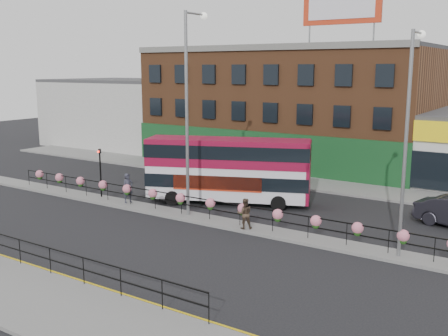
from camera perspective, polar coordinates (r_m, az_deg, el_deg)
The scene contains 17 objects.
ground at distance 30.22m, azimuth -3.14°, elevation -5.56°, with size 120.00×120.00×0.00m, color black.
south_pavement at distance 22.29m, azimuth -22.21°, elevation -12.28°, with size 60.00×4.00×0.15m, color slate.
north_pavement at distance 40.19m, azimuth 7.06°, elevation -1.38°, with size 60.00×4.00×0.15m, color slate.
median at distance 30.20m, azimuth -3.14°, elevation -5.42°, with size 60.00×1.60×0.15m, color slate.
yellow_line_inner at distance 23.56m, azimuth -17.53°, elevation -10.88°, with size 60.00×0.10×0.01m, color gold.
yellow_line_outer at distance 23.46m, azimuth -17.87°, elevation -11.00°, with size 60.00×0.10×0.01m, color gold.
brick_building at distance 48.31m, azimuth 7.14°, elevation 6.73°, with size 25.00×12.21×10.30m.
warehouse_west at distance 60.18m, azimuth -10.53°, elevation 6.02°, with size 15.50×12.00×7.30m.
billboard at distance 41.29m, azimuth 12.69°, elevation 17.07°, with size 6.00×0.29×4.40m.
median_railing at distance 29.94m, azimuth -3.16°, elevation -3.64°, with size 30.04×0.56×1.23m.
south_railing at distance 24.54m, azimuth -21.38°, elevation -7.88°, with size 20.04×0.05×1.12m.
double_decker_bus at distance 33.01m, azimuth 0.51°, elevation 0.43°, with size 10.45×6.10×4.16m.
pedestrian_a at distance 33.51m, azimuth -10.41°, elevation -2.17°, with size 0.64×0.79×1.86m, color #2D2F3C.
pedestrian_b at distance 27.73m, azimuth 2.27°, elevation -4.97°, with size 1.01×0.97×1.64m, color #463628.
lamp_column_west at distance 29.71m, azimuth -3.75°, elevation 7.79°, with size 0.41×2.01×11.48m.
lamp_column_east at distance 24.31m, azimuth 19.44°, elevation 4.46°, with size 0.36×1.76×10.01m.
traffic_light_median at distance 35.16m, azimuth -13.35°, elevation 0.63°, with size 0.15×0.28×3.65m.
Camera 1 is at (17.26, -23.29, 8.52)m, focal length 42.00 mm.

